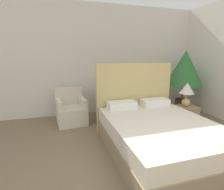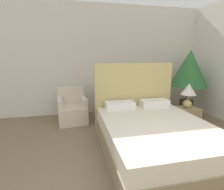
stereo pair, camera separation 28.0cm
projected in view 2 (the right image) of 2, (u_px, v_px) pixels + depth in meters
name	position (u px, v px, depth m)	size (l,w,h in m)	color
wall_back	(114.00, 60.00, 4.83)	(10.00, 0.06, 2.90)	silver
bed	(153.00, 134.00, 2.87)	(1.66, 2.12, 1.42)	#8C7A5B
armchair_near_window_left	(72.00, 111.00, 4.18)	(0.71, 0.69, 0.83)	beige
armchair_near_window_right	(113.00, 109.00, 4.39)	(0.71, 0.69, 0.83)	beige
potted_palm	(189.00, 71.00, 4.60)	(0.97, 0.97, 1.72)	#38281E
nightstand	(187.00, 118.00, 3.80)	(0.44, 0.38, 0.48)	#937A56
table_lamp	(188.00, 92.00, 3.68)	(0.31, 0.31, 0.53)	tan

